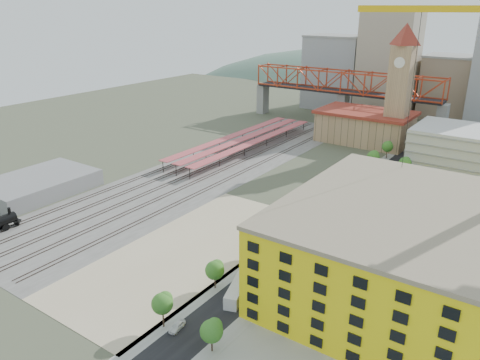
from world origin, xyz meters
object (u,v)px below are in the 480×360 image
Objects in this scene: clock_tower at (401,76)px; site_trailer_b at (266,267)px; site_trailer_c at (292,247)px; construction_building at (406,251)px; site_trailer_a at (237,291)px; car_0 at (177,326)px; site_trailer_d at (323,221)px.

clock_tower is 5.02× the size of site_trailer_b.
clock_tower is at bearing 80.28° from site_trailer_c.
site_trailer_a is at bearing -142.59° from construction_building.
site_trailer_c is at bearing 175.30° from construction_building.
site_trailer_a is (8.00, -119.88, -27.32)m from clock_tower.
site_trailer_a is 2.60× the size of car_0.
car_0 is at bearing -120.49° from site_trailer_a.
site_trailer_a is 0.97× the size of site_trailer_b.
construction_building is 5.04× the size of site_trailer_a.
construction_building is at bearing 18.75° from site_trailer_a.
clock_tower is at bearing 96.88° from site_trailer_b.
clock_tower is 85.98m from site_trailer_d.
site_trailer_a is 14.65m from car_0.
construction_building is 5.56× the size of site_trailer_d.
site_trailer_c is at bearing -85.33° from clock_tower.
site_trailer_a is 1.10× the size of site_trailer_d.
site_trailer_c is (-26.00, 2.14, -8.14)m from construction_building.
car_0 is at bearing -109.11° from site_trailer_c.
site_trailer_c is at bearing -76.49° from site_trailer_d.
site_trailer_d is 2.36× the size of car_0.
site_trailer_d is (0.00, 38.79, -0.13)m from site_trailer_a.
clock_tower reaches higher than site_trailer_c.
site_trailer_d is 53.20m from car_0.
site_trailer_c is at bearing 92.70° from site_trailer_b.
construction_building is at bearing 22.39° from site_trailer_b.
site_trailer_a is at bearing -86.18° from clock_tower.
construction_building is 13.11× the size of car_0.
clock_tower is 13.47× the size of car_0.
construction_building is 33.17m from site_trailer_d.
construction_building is 28.75m from site_trailer_b.
site_trailer_b reaches higher than site_trailer_c.
site_trailer_a is 10.58m from site_trailer_b.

